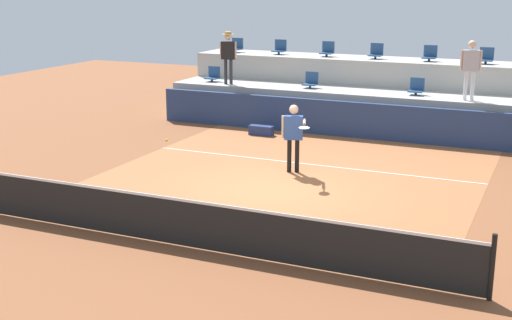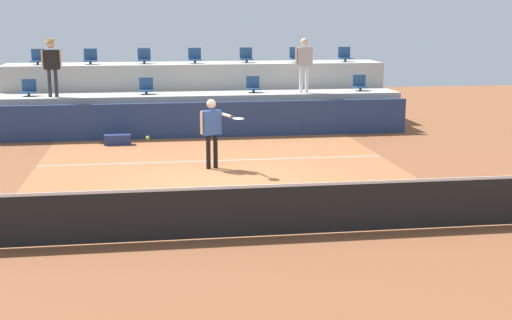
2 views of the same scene
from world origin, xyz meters
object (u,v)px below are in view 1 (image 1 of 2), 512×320
at_px(stadium_chair_upper_center, 376,52).
at_px(spectator_leaning_on_rail, 471,64).
at_px(tennis_ball, 167,140).
at_px(stadium_chair_lower_right, 417,88).
at_px(equipment_bag, 261,130).
at_px(spectator_with_hat, 228,52).
at_px(stadium_chair_lower_left, 311,81).
at_px(stadium_chair_upper_mid_left, 327,50).
at_px(stadium_chair_lower_far_left, 213,75).
at_px(stadium_chair_upper_left, 280,48).
at_px(stadium_chair_upper_mid_right, 430,55).
at_px(tennis_player, 294,132).
at_px(stadium_chair_upper_right, 486,57).
at_px(stadium_chair_upper_far_left, 236,46).

distance_m(stadium_chair_upper_center, spectator_leaning_on_rail, 4.03).
relative_size(stadium_chair_upper_center, tennis_ball, 7.65).
bearing_deg(stadium_chair_lower_right, tennis_ball, -110.25).
bearing_deg(equipment_bag, spectator_with_hat, 138.96).
relative_size(stadium_chair_lower_left, stadium_chair_upper_mid_left, 1.00).
bearing_deg(stadium_chair_lower_right, spectator_leaning_on_rail, -13.42).
bearing_deg(stadium_chair_upper_mid_left, stadium_chair_lower_left, -88.37).
relative_size(stadium_chair_lower_far_left, stadium_chair_lower_right, 1.00).
bearing_deg(stadium_chair_upper_mid_left, stadium_chair_upper_center, 0.00).
bearing_deg(stadium_chair_lower_far_left, tennis_ball, -68.17).
distance_m(stadium_chair_upper_left, stadium_chair_upper_mid_left, 1.80).
xyz_separation_m(stadium_chair_upper_left, equipment_bag, (0.99, -3.90, -2.16)).
bearing_deg(spectator_with_hat, stadium_chair_upper_mid_right, 19.04).
distance_m(stadium_chair_upper_mid_right, spectator_with_hat, 6.69).
distance_m(stadium_chair_upper_mid_right, tennis_ball, 11.57).
relative_size(tennis_ball, equipment_bag, 0.09).
bearing_deg(spectator_leaning_on_rail, stadium_chair_upper_mid_left, 156.92).
distance_m(tennis_player, spectator_with_hat, 7.08).
distance_m(stadium_chair_upper_center, stadium_chair_upper_mid_right, 1.80).
bearing_deg(spectator_with_hat, stadium_chair_lower_right, 3.48).
height_order(spectator_leaning_on_rail, tennis_ball, spectator_leaning_on_rail).
bearing_deg(stadium_chair_upper_center, stadium_chair_lower_far_left, -161.28).
bearing_deg(stadium_chair_upper_right, stadium_chair_lower_far_left, -168.56).
bearing_deg(stadium_chair_lower_far_left, stadium_chair_lower_right, 0.00).
height_order(stadium_chair_lower_left, equipment_bag, stadium_chair_lower_left).
distance_m(stadium_chair_lower_right, stadium_chair_upper_right, 2.69).
distance_m(stadium_chair_upper_center, spectator_with_hat, 5.02).
bearing_deg(stadium_chair_upper_mid_left, stadium_chair_upper_mid_right, 0.00).
bearing_deg(stadium_chair_lower_far_left, stadium_chair_upper_left, 45.37).
distance_m(stadium_chair_upper_left, stadium_chair_upper_center, 3.54).
distance_m(stadium_chair_lower_far_left, stadium_chair_upper_left, 2.67).
relative_size(tennis_player, spectator_leaning_on_rail, 0.98).
xyz_separation_m(stadium_chair_lower_right, tennis_ball, (-3.40, -9.22, -0.04)).
bearing_deg(spectator_with_hat, stadium_chair_upper_left, 65.68).
height_order(spectator_with_hat, spectator_leaning_on_rail, spectator_with_hat).
bearing_deg(stadium_chair_upper_left, stadium_chair_lower_left, -44.17).
bearing_deg(tennis_player, tennis_ball, -114.02).
xyz_separation_m(stadium_chair_upper_mid_right, tennis_player, (-1.87, -7.54, -1.25)).
height_order(stadium_chair_upper_far_left, tennis_ball, stadium_chair_upper_far_left).
distance_m(tennis_ball, equipment_bag, 7.29).
distance_m(stadium_chair_lower_left, stadium_chair_upper_mid_right, 4.01).
distance_m(stadium_chair_upper_mid_left, tennis_ball, 11.06).
bearing_deg(stadium_chair_lower_far_left, stadium_chair_upper_right, 11.44).
relative_size(stadium_chair_upper_right, equipment_bag, 0.68).
relative_size(stadium_chair_upper_left, stadium_chair_upper_mid_right, 1.00).
bearing_deg(stadium_chair_upper_far_left, stadium_chair_upper_center, 0.00).
distance_m(stadium_chair_upper_far_left, stadium_chair_upper_left, 1.72).
relative_size(stadium_chair_upper_far_left, stadium_chair_upper_right, 1.00).
relative_size(stadium_chair_lower_right, stadium_chair_upper_mid_left, 1.00).
bearing_deg(tennis_ball, stadium_chair_lower_right, 69.75).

